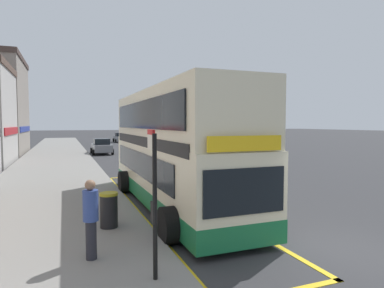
{
  "coord_description": "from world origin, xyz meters",
  "views": [
    {
      "loc": [
        -6.36,
        -5.97,
        3.18
      ],
      "look_at": [
        -1.6,
        6.28,
        2.37
      ],
      "focal_mm": 31.02,
      "sensor_mm": 36.0,
      "label": 1
    }
  ],
  "objects_px": {
    "double_decker_bus": "(172,152)",
    "parked_car_grey_across": "(102,146)",
    "parked_car_grey_ahead": "(120,138)",
    "pedestrian_waiting_near_sign": "(91,216)",
    "bus_stop_sign": "(154,193)",
    "parked_car_teal_behind": "(191,154)",
    "litter_bin": "(109,210)",
    "parked_car_silver_distant": "(167,144)"
  },
  "relations": [
    {
      "from": "parked_car_silver_distant",
      "to": "litter_bin",
      "type": "distance_m",
      "value": 29.68
    },
    {
      "from": "parked_car_grey_across",
      "to": "litter_bin",
      "type": "xyz_separation_m",
      "value": [
        -2.49,
        -25.74,
        -0.14
      ]
    },
    {
      "from": "parked_car_grey_ahead",
      "to": "parked_car_grey_across",
      "type": "distance_m",
      "value": 22.29
    },
    {
      "from": "parked_car_silver_distant",
      "to": "double_decker_bus",
      "type": "bearing_deg",
      "value": -103.83
    },
    {
      "from": "parked_car_grey_ahead",
      "to": "double_decker_bus",
      "type": "bearing_deg",
      "value": 82.82
    },
    {
      "from": "double_decker_bus",
      "to": "parked_car_grey_ahead",
      "type": "height_order",
      "value": "double_decker_bus"
    },
    {
      "from": "bus_stop_sign",
      "to": "parked_car_grey_across",
      "type": "distance_m",
      "value": 29.42
    },
    {
      "from": "parked_car_teal_behind",
      "to": "parked_car_silver_distant",
      "type": "relative_size",
      "value": 1.0
    },
    {
      "from": "double_decker_bus",
      "to": "bus_stop_sign",
      "type": "distance_m",
      "value": 6.38
    },
    {
      "from": "parked_car_grey_ahead",
      "to": "parked_car_grey_across",
      "type": "bearing_deg",
      "value": 75.46
    },
    {
      "from": "double_decker_bus",
      "to": "parked_car_silver_distant",
      "type": "distance_m",
      "value": 26.62
    },
    {
      "from": "bus_stop_sign",
      "to": "double_decker_bus",
      "type": "bearing_deg",
      "value": 68.93
    },
    {
      "from": "parked_car_teal_behind",
      "to": "parked_car_grey_ahead",
      "type": "distance_m",
      "value": 33.44
    },
    {
      "from": "parked_car_silver_distant",
      "to": "litter_bin",
      "type": "xyz_separation_m",
      "value": [
        -10.22,
        -27.87,
        -0.14
      ]
    },
    {
      "from": "bus_stop_sign",
      "to": "pedestrian_waiting_near_sign",
      "type": "height_order",
      "value": "bus_stop_sign"
    },
    {
      "from": "double_decker_bus",
      "to": "parked_car_teal_behind",
      "type": "distance_m",
      "value": 12.79
    },
    {
      "from": "parked_car_grey_ahead",
      "to": "pedestrian_waiting_near_sign",
      "type": "height_order",
      "value": "pedestrian_waiting_near_sign"
    },
    {
      "from": "bus_stop_sign",
      "to": "litter_bin",
      "type": "distance_m",
      "value": 3.79
    },
    {
      "from": "parked_car_grey_ahead",
      "to": "litter_bin",
      "type": "distance_m",
      "value": 48.03
    },
    {
      "from": "double_decker_bus",
      "to": "pedestrian_waiting_near_sign",
      "type": "distance_m",
      "value": 5.76
    },
    {
      "from": "double_decker_bus",
      "to": "parked_car_grey_across",
      "type": "height_order",
      "value": "double_decker_bus"
    },
    {
      "from": "double_decker_bus",
      "to": "parked_car_teal_behind",
      "type": "bearing_deg",
      "value": 65.64
    },
    {
      "from": "parked_car_grey_across",
      "to": "litter_bin",
      "type": "distance_m",
      "value": 25.87
    },
    {
      "from": "parked_car_silver_distant",
      "to": "bus_stop_sign",
      "type": "bearing_deg",
      "value": -104.74
    },
    {
      "from": "parked_car_grey_ahead",
      "to": "litter_bin",
      "type": "relative_size",
      "value": 4.09
    },
    {
      "from": "pedestrian_waiting_near_sign",
      "to": "parked_car_grey_across",
      "type": "bearing_deg",
      "value": 83.56
    },
    {
      "from": "parked_car_silver_distant",
      "to": "parked_car_grey_across",
      "type": "distance_m",
      "value": 8.01
    },
    {
      "from": "double_decker_bus",
      "to": "pedestrian_waiting_near_sign",
      "type": "bearing_deg",
      "value": -126.51
    },
    {
      "from": "double_decker_bus",
      "to": "bus_stop_sign",
      "type": "height_order",
      "value": "double_decker_bus"
    },
    {
      "from": "bus_stop_sign",
      "to": "litter_bin",
      "type": "bearing_deg",
      "value": 96.77
    },
    {
      "from": "bus_stop_sign",
      "to": "parked_car_grey_ahead",
      "type": "distance_m",
      "value": 51.52
    },
    {
      "from": "parked_car_silver_distant",
      "to": "pedestrian_waiting_near_sign",
      "type": "distance_m",
      "value": 31.98
    },
    {
      "from": "double_decker_bus",
      "to": "pedestrian_waiting_near_sign",
      "type": "xyz_separation_m",
      "value": [
        -3.38,
        -4.57,
        -0.94
      ]
    },
    {
      "from": "double_decker_bus",
      "to": "parked_car_teal_behind",
      "type": "relative_size",
      "value": 2.62
    },
    {
      "from": "bus_stop_sign",
      "to": "parked_car_teal_behind",
      "type": "relative_size",
      "value": 0.7
    },
    {
      "from": "parked_car_grey_ahead",
      "to": "bus_stop_sign",
      "type": "bearing_deg",
      "value": 81.03
    },
    {
      "from": "double_decker_bus",
      "to": "parked_car_grey_ahead",
      "type": "bearing_deg",
      "value": 83.54
    },
    {
      "from": "parked_car_teal_behind",
      "to": "pedestrian_waiting_near_sign",
      "type": "xyz_separation_m",
      "value": [
        -8.63,
        -16.16,
        0.32
      ]
    },
    {
      "from": "bus_stop_sign",
      "to": "pedestrian_waiting_near_sign",
      "type": "relative_size",
      "value": 1.63
    },
    {
      "from": "parked_car_teal_behind",
      "to": "parked_car_grey_across",
      "type": "xyz_separation_m",
      "value": [
        -5.47,
        11.79,
        0.0
      ]
    },
    {
      "from": "double_decker_bus",
      "to": "parked_car_grey_across",
      "type": "xyz_separation_m",
      "value": [
        -0.23,
        23.38,
        -1.26
      ]
    },
    {
      "from": "parked_car_teal_behind",
      "to": "litter_bin",
      "type": "xyz_separation_m",
      "value": [
        -7.97,
        -13.96,
        -0.14
      ]
    }
  ]
}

